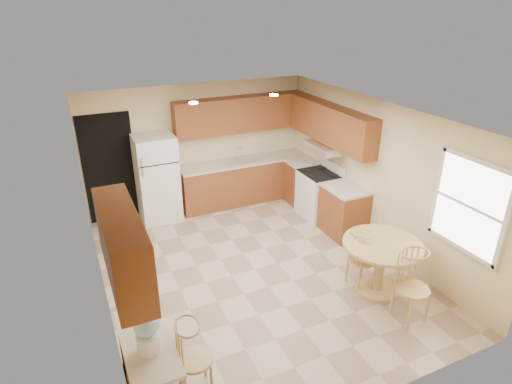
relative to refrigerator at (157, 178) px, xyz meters
name	(u,v)px	position (x,y,z in m)	size (l,w,h in m)	color
floor	(255,269)	(0.95, -2.40, -0.84)	(5.50, 5.50, 0.00)	tan
ceiling	(255,116)	(0.95, -2.40, 1.66)	(4.50, 5.50, 0.02)	white
wall_back	(198,146)	(0.95, 0.35, 0.41)	(4.50, 0.02, 2.50)	beige
wall_front	(375,311)	(0.95, -5.15, 0.41)	(4.50, 0.02, 2.50)	beige
wall_left	(96,230)	(-1.30, -2.40, 0.41)	(0.02, 5.50, 2.50)	beige
wall_right	(376,175)	(3.20, -2.40, 0.41)	(0.02, 5.50, 2.50)	beige
doorway	(110,169)	(-0.80, 0.34, 0.21)	(0.90, 0.02, 2.10)	black
base_cab_back	(244,181)	(1.83, 0.05, -0.41)	(2.75, 0.60, 0.87)	brown
counter_back	(244,161)	(1.83, 0.05, 0.05)	(2.75, 0.63, 0.04)	beige
base_cab_right_a	(303,183)	(2.90, -0.54, -0.41)	(0.60, 0.59, 0.87)	brown
counter_right_a	(304,163)	(2.90, -0.54, 0.05)	(0.63, 0.59, 0.04)	beige
base_cab_right_b	(343,212)	(2.90, -2.00, -0.41)	(0.60, 0.80, 0.87)	brown
counter_right_b	(346,189)	(2.90, -2.00, 0.05)	(0.63, 0.80, 0.04)	beige
upper_cab_back	(241,114)	(1.83, 0.19, 1.01)	(2.75, 0.33, 0.70)	brown
upper_cab_right	(330,124)	(3.04, -1.19, 1.01)	(0.33, 2.42, 0.70)	brown
upper_cab_left	(123,247)	(-1.13, -4.00, 1.01)	(0.33, 1.40, 0.70)	brown
sink	(243,160)	(1.80, 0.05, 0.07)	(0.78, 0.44, 0.01)	silver
range_hood	(326,147)	(2.95, -1.22, 0.58)	(0.50, 0.76, 0.14)	silver
desk_pedestal	(144,346)	(-1.05, -3.72, -0.48)	(0.48, 0.42, 0.72)	brown
desk_top	(147,342)	(-1.05, -4.10, -0.09)	(0.50, 1.20, 0.04)	beige
window	(470,206)	(3.18, -4.25, 0.66)	(0.06, 1.12, 1.30)	white
can_light_a	(193,103)	(0.45, -1.20, 1.64)	(0.14, 0.14, 0.02)	white
can_light_b	(274,95)	(1.85, -1.20, 1.64)	(0.14, 0.14, 0.02)	white
refrigerator	(157,178)	(0.00, 0.00, 0.00)	(0.74, 0.72, 1.68)	white
stove	(319,194)	(2.88, -1.22, -0.37)	(0.65, 0.76, 1.09)	white
dining_table	(380,260)	(2.35, -3.66, -0.30)	(1.12, 1.12, 0.83)	tan
chair_table_a	(367,256)	(2.23, -3.50, -0.29)	(0.40, 0.51, 0.90)	tan
chair_table_b	(419,285)	(2.35, -4.41, -0.23)	(0.44, 0.44, 1.01)	tan
chair_desk	(196,356)	(-0.60, -4.30, -0.29)	(0.40, 0.51, 0.90)	tan
water_crock	(147,331)	(-1.05, -4.24, 0.17)	(0.25, 0.25, 0.53)	white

